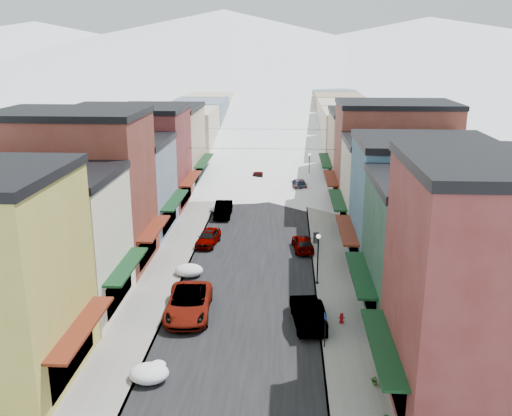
# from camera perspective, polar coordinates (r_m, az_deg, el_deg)

# --- Properties ---
(road) EXTENTS (10.00, 160.00, 0.01)m
(road) POSITION_cam_1_polar(r_m,az_deg,el_deg) (83.78, 1.20, 4.17)
(road) COLOR black
(road) RESTS_ON ground
(sidewalk_left) EXTENTS (3.20, 160.00, 0.15)m
(sidewalk_left) POSITION_cam_1_polar(r_m,az_deg,el_deg) (84.25, -3.31, 4.26)
(sidewalk_left) COLOR gray
(sidewalk_left) RESTS_ON ground
(sidewalk_right) EXTENTS (3.20, 160.00, 0.15)m
(sidewalk_right) POSITION_cam_1_polar(r_m,az_deg,el_deg) (83.80, 5.72, 4.15)
(sidewalk_right) COLOR gray
(sidewalk_right) RESTS_ON ground
(curb_left) EXTENTS (0.10, 160.00, 0.15)m
(curb_left) POSITION_cam_1_polar(r_m,az_deg,el_deg) (84.09, -2.25, 4.25)
(curb_left) COLOR slate
(curb_left) RESTS_ON ground
(curb_right) EXTENTS (0.10, 160.00, 0.15)m
(curb_right) POSITION_cam_1_polar(r_m,az_deg,el_deg) (83.75, 4.66, 4.16)
(curb_right) COLOR slate
(curb_right) RESTS_ON ground
(bldg_l_cream) EXTENTS (11.30, 8.20, 9.50)m
(bldg_l_cream) POSITION_cam_1_polar(r_m,az_deg,el_deg) (40.00, -20.67, -3.21)
(bldg_l_cream) COLOR beige
(bldg_l_cream) RESTS_ON ground
(bldg_l_brick_near) EXTENTS (12.30, 8.20, 12.50)m
(bldg_l_brick_near) POSITION_cam_1_polar(r_m,az_deg,el_deg) (46.86, -17.58, 1.73)
(bldg_l_brick_near) COLOR maroon
(bldg_l_brick_near) RESTS_ON ground
(bldg_l_grayblue) EXTENTS (11.30, 9.20, 9.00)m
(bldg_l_grayblue) POSITION_cam_1_polar(r_m,az_deg,el_deg) (54.91, -13.88, 2.16)
(bldg_l_grayblue) COLOR gray
(bldg_l_grayblue) RESTS_ON ground
(bldg_l_brick_far) EXTENTS (13.30, 9.20, 11.00)m
(bldg_l_brick_far) POSITION_cam_1_polar(r_m,az_deg,el_deg) (63.42, -12.49, 5.00)
(bldg_l_brick_far) COLOR maroon
(bldg_l_brick_far) RESTS_ON ground
(bldg_l_tan) EXTENTS (11.30, 11.20, 10.00)m
(bldg_l_tan) POSITION_cam_1_polar(r_m,az_deg,el_deg) (72.80, -9.62, 6.15)
(bldg_l_tan) COLOR tan
(bldg_l_tan) RESTS_ON ground
(bldg_r_green) EXTENTS (11.30, 9.20, 9.50)m
(bldg_r_green) POSITION_cam_1_polar(r_m,az_deg,el_deg) (37.61, 19.01, -4.25)
(bldg_r_green) COLOR #1E3F30
(bldg_r_green) RESTS_ON ground
(bldg_r_blue) EXTENTS (11.30, 9.20, 10.50)m
(bldg_r_blue) POSITION_cam_1_polar(r_m,az_deg,el_deg) (45.76, 16.14, 0.22)
(bldg_r_blue) COLOR #335B74
(bldg_r_blue) RESTS_ON ground
(bldg_r_cream) EXTENTS (12.30, 9.20, 9.00)m
(bldg_r_cream) POSITION_cam_1_polar(r_m,az_deg,el_deg) (54.56, 14.58, 2.03)
(bldg_r_cream) COLOR beige
(bldg_r_cream) RESTS_ON ground
(bldg_r_brick_far) EXTENTS (13.30, 9.20, 11.50)m
(bldg_r_brick_far) POSITION_cam_1_polar(r_m,az_deg,el_deg) (63.04, 13.57, 5.10)
(bldg_r_brick_far) COLOR maroon
(bldg_r_brick_far) RESTS_ON ground
(bldg_r_tan) EXTENTS (11.30, 11.20, 9.50)m
(bldg_r_tan) POSITION_cam_1_polar(r_m,az_deg,el_deg) (72.77, 11.39, 5.85)
(bldg_r_tan) COLOR tan
(bldg_r_tan) RESTS_ON ground
(distant_blocks) EXTENTS (34.00, 55.00, 8.00)m
(distant_blocks) POSITION_cam_1_polar(r_m,az_deg,el_deg) (105.81, 1.66, 8.85)
(distant_blocks) COLOR gray
(distant_blocks) RESTS_ON ground
(mountain_ridge) EXTENTS (670.00, 340.00, 34.00)m
(mountain_ridge) POSITION_cam_1_polar(r_m,az_deg,el_deg) (299.97, -1.09, 15.49)
(mountain_ridge) COLOR silver
(mountain_ridge) RESTS_ON ground
(overhead_cables) EXTENTS (16.40, 15.04, 0.04)m
(overhead_cables) POSITION_cam_1_polar(r_m,az_deg,el_deg) (70.37, 0.86, 7.02)
(overhead_cables) COLOR black
(overhead_cables) RESTS_ON ground
(car_white_suv) EXTENTS (3.21, 6.30, 1.70)m
(car_white_suv) POSITION_cam_1_polar(r_m,az_deg,el_deg) (38.28, -6.76, -9.42)
(car_white_suv) COLOR silver
(car_white_suv) RESTS_ON ground
(car_silver_sedan) EXTENTS (2.15, 4.26, 1.39)m
(car_silver_sedan) POSITION_cam_1_polar(r_m,az_deg,el_deg) (51.00, -4.81, -2.94)
(car_silver_sedan) COLOR #979A9F
(car_silver_sedan) RESTS_ON ground
(car_dark_hatch) EXTENTS (1.73, 4.70, 1.54)m
(car_dark_hatch) POSITION_cam_1_polar(r_m,az_deg,el_deg) (59.21, -3.30, -0.13)
(car_dark_hatch) COLOR black
(car_dark_hatch) RESTS_ON ground
(car_silver_wagon) EXTENTS (2.38, 4.89, 1.37)m
(car_silver_wagon) POSITION_cam_1_polar(r_m,az_deg,el_deg) (75.60, -2.30, 3.38)
(car_silver_wagon) COLOR #9C9EA4
(car_silver_wagon) RESTS_ON ground
(car_green_sedan) EXTENTS (2.36, 5.23, 1.66)m
(car_green_sedan) POSITION_cam_1_polar(r_m,az_deg,el_deg) (36.99, 5.19, -10.35)
(car_green_sedan) COLOR black
(car_green_sedan) RESTS_ON ground
(car_gray_suv) EXTENTS (2.07, 4.19, 1.37)m
(car_gray_suv) POSITION_cam_1_polar(r_m,az_deg,el_deg) (49.64, 4.70, -3.49)
(car_gray_suv) COLOR gray
(car_gray_suv) RESTS_ON ground
(car_black_sedan) EXTENTS (2.35, 4.94, 1.39)m
(car_black_sedan) POSITION_cam_1_polar(r_m,az_deg,el_deg) (70.18, 4.31, 2.36)
(car_black_sedan) COLOR black
(car_black_sedan) RESTS_ON ground
(car_lane_silver) EXTENTS (1.93, 4.69, 1.59)m
(car_lane_silver) POSITION_cam_1_polar(r_m,az_deg,el_deg) (72.67, 0.16, 2.97)
(car_lane_silver) COLOR #A1A4A9
(car_lane_silver) RESTS_ON ground
(car_lane_white) EXTENTS (3.01, 5.68, 1.52)m
(car_lane_white) POSITION_cam_1_polar(r_m,az_deg,el_deg) (88.42, 1.81, 5.30)
(car_lane_white) COLOR white
(car_lane_white) RESTS_ON ground
(fire_hydrant) EXTENTS (0.40, 0.31, 0.69)m
(fire_hydrant) POSITION_cam_1_polar(r_m,az_deg,el_deg) (37.32, 8.56, -10.85)
(fire_hydrant) COLOR #B10913
(fire_hydrant) RESTS_ON sidewalk_right
(parking_sign) EXTENTS (0.13, 0.30, 2.27)m
(parking_sign) POSITION_cam_1_polar(r_m,az_deg,el_deg) (34.04, 6.93, -11.67)
(parking_sign) COLOR black
(parking_sign) RESTS_ON sidewalk_right
(trash_can) EXTENTS (0.54, 0.54, 0.92)m
(trash_can) POSITION_cam_1_polar(r_m,az_deg,el_deg) (51.21, 6.03, -2.98)
(trash_can) COLOR #5B5D60
(trash_can) RESTS_ON sidewalk_right
(streetlamp_near) EXTENTS (0.32, 0.32, 3.84)m
(streetlamp_near) POSITION_cam_1_polar(r_m,az_deg,el_deg) (42.08, 6.22, -4.45)
(streetlamp_near) COLOR black
(streetlamp_near) RESTS_ON sidewalk_right
(streetlamp_far) EXTENTS (0.32, 0.32, 3.84)m
(streetlamp_far) POSITION_cam_1_polar(r_m,az_deg,el_deg) (73.09, 5.35, 4.40)
(streetlamp_far) COLOR black
(streetlamp_far) RESTS_ON sidewalk_right
(planter_near) EXTENTS (0.56, 0.51, 0.54)m
(planter_near) POSITION_cam_1_polar(r_m,az_deg,el_deg) (31.57, 11.82, -16.53)
(planter_near) COLOR #3C6F32
(planter_near) RESTS_ON sidewalk_right
(snow_pile_near) EXTENTS (2.12, 2.50, 0.90)m
(snow_pile_near) POSITION_cam_1_polar(r_m,az_deg,el_deg) (32.06, -10.57, -15.88)
(snow_pile_near) COLOR white
(snow_pile_near) RESTS_ON ground
(snow_pile_mid) EXTENTS (2.16, 2.53, 0.91)m
(snow_pile_mid) POSITION_cam_1_polar(r_m,az_deg,el_deg) (44.62, -6.67, -6.19)
(snow_pile_mid) COLOR white
(snow_pile_mid) RESTS_ON ground
(snow_pile_far) EXTENTS (2.07, 2.48, 0.88)m
(snow_pile_far) POSITION_cam_1_polar(r_m,az_deg,el_deg) (60.84, -3.65, -0.04)
(snow_pile_far) COLOR white
(snow_pile_far) RESTS_ON ground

